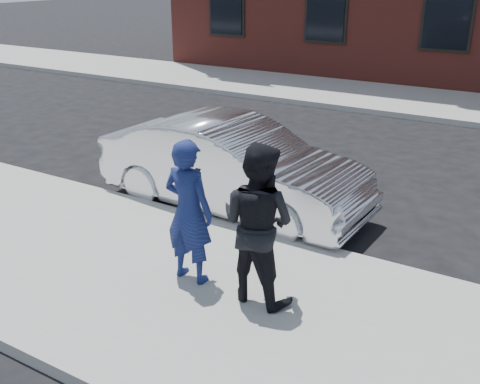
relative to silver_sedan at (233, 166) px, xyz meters
The scene contains 8 objects.
ground 2.51m from the silver_sedan, 72.97° to the right, with size 100.00×100.00×0.00m, color black.
near_sidewalk 2.72m from the silver_sedan, 74.56° to the right, with size 50.00×3.50×0.15m, color gray.
near_curb 1.22m from the silver_sedan, 46.79° to the right, with size 50.00×0.10×0.15m, color #999691.
far_sidewalk 9.00m from the silver_sedan, 85.50° to the left, with size 50.00×3.50×0.15m, color gray.
far_curb 7.21m from the silver_sedan, 84.37° to the left, with size 50.00×0.10×0.15m, color #999691.
silver_sedan is the anchor object (origin of this frame).
man_hoodie 2.48m from the silver_sedan, 70.28° to the right, with size 0.64×0.50×1.74m.
man_peacoat 2.86m from the silver_sedan, 52.93° to the right, with size 0.93×0.75×1.82m.
Camera 1 is at (3.65, -4.76, 3.64)m, focal length 42.00 mm.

